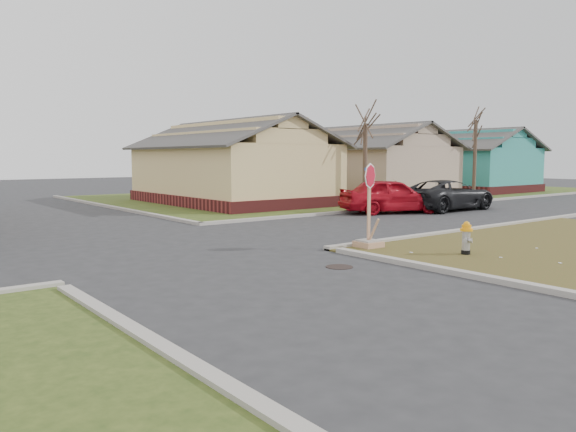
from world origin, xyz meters
TOP-DOWN VIEW (x-y plane):
  - ground at (0.00, 0.00)m, footprint 120.00×120.00m
  - verge_far_right at (22.00, 18.00)m, footprint 37.00×19.00m
  - curbs at (0.00, 5.00)m, footprint 80.00×40.00m
  - manhole at (2.20, -0.50)m, footprint 0.64×0.64m
  - side_house_yellow at (10.00, 16.50)m, footprint 7.60×11.60m
  - side_house_tan at (20.00, 16.50)m, footprint 7.60×11.60m
  - side_house_teal at (30.00, 16.50)m, footprint 7.60×11.60m
  - tree_mid_right at (14.00, 10.20)m, footprint 0.22×0.22m
  - tree_far_right at (24.00, 10.50)m, footprint 0.22×0.22m
  - fire_hydrant at (5.80, -1.44)m, footprint 0.32×0.32m
  - stop_sign at (4.67, 0.94)m, footprint 0.67×0.65m
  - red_sedan at (12.83, 7.39)m, footprint 5.05×3.54m
  - dark_pickup at (16.12, 6.71)m, footprint 5.27×2.44m

SIDE VIEW (x-z plane):
  - ground at x=0.00m, z-range 0.00..0.00m
  - curbs at x=0.00m, z-range -0.06..0.06m
  - manhole at x=2.20m, z-range 0.00..0.01m
  - verge_far_right at x=22.00m, z-range 0.00..0.05m
  - fire_hydrant at x=5.80m, z-range 0.09..0.95m
  - stop_sign at x=4.67m, z-range -0.62..1.73m
  - dark_pickup at x=16.12m, z-range 0.00..1.46m
  - red_sedan at x=12.83m, z-range 0.00..1.60m
  - tree_mid_right at x=14.00m, z-range 0.05..4.25m
  - side_house_yellow at x=10.00m, z-range -0.16..4.54m
  - side_house_tan at x=20.00m, z-range -0.16..4.54m
  - side_house_teal at x=30.00m, z-range -0.16..4.54m
  - tree_far_right at x=24.00m, z-range 0.05..4.81m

